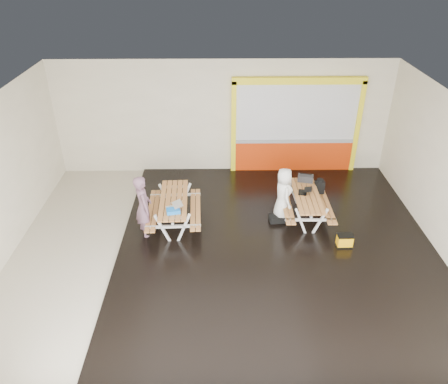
{
  "coord_description": "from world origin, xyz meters",
  "views": [
    {
      "loc": [
        -0.13,
        -8.35,
        6.42
      ],
      "look_at": [
        0.0,
        0.9,
        1.0
      ],
      "focal_mm": 34.88,
      "sensor_mm": 36.0,
      "label": 1
    }
  ],
  "objects_px": {
    "picnic_table_left": "(174,205)",
    "person_right": "(283,194)",
    "person_left": "(143,207)",
    "backpack": "(319,186)",
    "fluke_bag": "(345,241)",
    "picnic_table_right": "(306,201)",
    "laptop_left": "(174,207)",
    "laptop_right": "(305,191)",
    "dark_case": "(277,218)",
    "toolbox": "(305,178)",
    "blue_pouch": "(173,211)"
  },
  "relations": [
    {
      "from": "blue_pouch",
      "to": "dark_case",
      "type": "xyz_separation_m",
      "value": [
        2.6,
        0.69,
        -0.7
      ]
    },
    {
      "from": "laptop_left",
      "to": "fluke_bag",
      "type": "xyz_separation_m",
      "value": [
        4.06,
        -0.55,
        -0.63
      ]
    },
    {
      "from": "picnic_table_right",
      "to": "toolbox",
      "type": "distance_m",
      "value": 0.77
    },
    {
      "from": "toolbox",
      "to": "blue_pouch",
      "type": "bearing_deg",
      "value": -155.47
    },
    {
      "from": "laptop_right",
      "to": "person_right",
      "type": "bearing_deg",
      "value": -169.4
    },
    {
      "from": "person_left",
      "to": "toolbox",
      "type": "xyz_separation_m",
      "value": [
        4.16,
        1.36,
        0.01
      ]
    },
    {
      "from": "laptop_right",
      "to": "blue_pouch",
      "type": "bearing_deg",
      "value": -163.94
    },
    {
      "from": "backpack",
      "to": "picnic_table_right",
      "type": "bearing_deg",
      "value": -128.56
    },
    {
      "from": "blue_pouch",
      "to": "laptop_left",
      "type": "bearing_deg",
      "value": 88.72
    },
    {
      "from": "picnic_table_left",
      "to": "toolbox",
      "type": "bearing_deg",
      "value": 15.25
    },
    {
      "from": "toolbox",
      "to": "fluke_bag",
      "type": "xyz_separation_m",
      "value": [
        0.64,
        -1.97,
        -0.62
      ]
    },
    {
      "from": "laptop_left",
      "to": "dark_case",
      "type": "height_order",
      "value": "laptop_left"
    },
    {
      "from": "laptop_left",
      "to": "dark_case",
      "type": "xyz_separation_m",
      "value": [
        2.59,
        0.55,
        -0.71
      ]
    },
    {
      "from": "laptop_left",
      "to": "person_right",
      "type": "bearing_deg",
      "value": 14.4
    },
    {
      "from": "blue_pouch",
      "to": "backpack",
      "type": "distance_m",
      "value": 4.03
    },
    {
      "from": "backpack",
      "to": "blue_pouch",
      "type": "bearing_deg",
      "value": -159.76
    },
    {
      "from": "picnic_table_right",
      "to": "laptop_left",
      "type": "xyz_separation_m",
      "value": [
        -3.34,
        -0.7,
        0.27
      ]
    },
    {
      "from": "picnic_table_right",
      "to": "laptop_right",
      "type": "bearing_deg",
      "value": 116.0
    },
    {
      "from": "person_right",
      "to": "blue_pouch",
      "type": "height_order",
      "value": "person_right"
    },
    {
      "from": "person_left",
      "to": "backpack",
      "type": "distance_m",
      "value": 4.67
    },
    {
      "from": "picnic_table_right",
      "to": "toolbox",
      "type": "height_order",
      "value": "toolbox"
    },
    {
      "from": "backpack",
      "to": "fluke_bag",
      "type": "relative_size",
      "value": 1.12
    },
    {
      "from": "picnic_table_left",
      "to": "person_left",
      "type": "height_order",
      "value": "person_left"
    },
    {
      "from": "toolbox",
      "to": "person_right",
      "type": "bearing_deg",
      "value": -133.89
    },
    {
      "from": "person_right",
      "to": "dark_case",
      "type": "height_order",
      "value": "person_right"
    },
    {
      "from": "picnic_table_left",
      "to": "person_left",
      "type": "relative_size",
      "value": 1.22
    },
    {
      "from": "person_left",
      "to": "picnic_table_left",
      "type": "bearing_deg",
      "value": -78.05
    },
    {
      "from": "person_right",
      "to": "blue_pouch",
      "type": "relative_size",
      "value": 4.49
    },
    {
      "from": "picnic_table_left",
      "to": "fluke_bag",
      "type": "xyz_separation_m",
      "value": [
        4.11,
        -1.02,
        -0.39
      ]
    },
    {
      "from": "dark_case",
      "to": "picnic_table_left",
      "type": "bearing_deg",
      "value": -178.41
    },
    {
      "from": "toolbox",
      "to": "fluke_bag",
      "type": "bearing_deg",
      "value": -71.88
    },
    {
      "from": "laptop_right",
      "to": "picnic_table_left",
      "type": "bearing_deg",
      "value": -174.31
    },
    {
      "from": "picnic_table_left",
      "to": "dark_case",
      "type": "height_order",
      "value": "picnic_table_left"
    },
    {
      "from": "picnic_table_right",
      "to": "toolbox",
      "type": "xyz_separation_m",
      "value": [
        0.08,
        0.71,
        0.26
      ]
    },
    {
      "from": "fluke_bag",
      "to": "picnic_table_left",
      "type": "bearing_deg",
      "value": 166.08
    },
    {
      "from": "laptop_right",
      "to": "backpack",
      "type": "height_order",
      "value": "backpack"
    },
    {
      "from": "picnic_table_right",
      "to": "person_left",
      "type": "relative_size",
      "value": 1.12
    },
    {
      "from": "person_right",
      "to": "laptop_left",
      "type": "relative_size",
      "value": 3.08
    },
    {
      "from": "fluke_bag",
      "to": "dark_case",
      "type": "bearing_deg",
      "value": 143.33
    },
    {
      "from": "person_right",
      "to": "blue_pouch",
      "type": "distance_m",
      "value": 2.86
    },
    {
      "from": "dark_case",
      "to": "fluke_bag",
      "type": "bearing_deg",
      "value": -36.67
    },
    {
      "from": "backpack",
      "to": "picnic_table_left",
      "type": "bearing_deg",
      "value": -168.5
    },
    {
      "from": "person_right",
      "to": "fluke_bag",
      "type": "distance_m",
      "value": 1.91
    },
    {
      "from": "picnic_table_left",
      "to": "dark_case",
      "type": "bearing_deg",
      "value": 1.59
    },
    {
      "from": "person_left",
      "to": "dark_case",
      "type": "bearing_deg",
      "value": -100.83
    },
    {
      "from": "fluke_bag",
      "to": "blue_pouch",
      "type": "bearing_deg",
      "value": 174.31
    },
    {
      "from": "picnic_table_left",
      "to": "person_right",
      "type": "xyz_separation_m",
      "value": [
        2.78,
        0.23,
        0.17
      ]
    },
    {
      "from": "picnic_table_right",
      "to": "laptop_right",
      "type": "distance_m",
      "value": 0.24
    },
    {
      "from": "laptop_left",
      "to": "picnic_table_left",
      "type": "bearing_deg",
      "value": 96.2
    },
    {
      "from": "picnic_table_right",
      "to": "dark_case",
      "type": "xyz_separation_m",
      "value": [
        -0.75,
        -0.16,
        -0.44
      ]
    }
  ]
}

